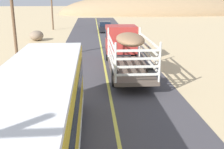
{
  "coord_description": "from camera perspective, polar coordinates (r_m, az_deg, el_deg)",
  "views": [
    {
      "loc": [
        -0.93,
        -3.88,
        5.5
      ],
      "look_at": [
        0.0,
        8.86,
        1.68
      ],
      "focal_mm": 43.86,
      "sensor_mm": 36.0,
      "label": 1
    }
  ],
  "objects": [
    {
      "name": "livestock_truck",
      "position": [
        20.83,
        2.52,
        6.37
      ],
      "size": [
        2.53,
        9.7,
        3.02
      ],
      "color": "#B2332D",
      "rests_on": "road_surface"
    },
    {
      "name": "car_far",
      "position": [
        41.07,
        -1.49,
        9.92
      ],
      "size": [
        1.8,
        4.4,
        1.46
      ],
      "color": "black",
      "rests_on": "road_surface"
    },
    {
      "name": "distant_hill",
      "position": [
        77.43,
        10.61,
        12.3
      ],
      "size": [
        56.29,
        18.31,
        11.36
      ],
      "primitive_type": "ellipsoid",
      "color": "#997C5A",
      "rests_on": "ground"
    },
    {
      "name": "power_pole_far",
      "position": [
        43.77,
        -12.5,
        14.59
      ],
      "size": [
        2.2,
        0.24,
        7.85
      ],
      "color": "brown",
      "rests_on": "ground"
    },
    {
      "name": "bus",
      "position": [
        9.07,
        -15.12,
        -8.44
      ],
      "size": [
        2.54,
        10.0,
        3.21
      ],
      "color": "gold",
      "rests_on": "road_surface"
    },
    {
      "name": "boulder_mid_field",
      "position": [
        34.24,
        -15.44,
        7.82
      ],
      "size": [
        1.6,
        1.93,
        1.19
      ],
      "primitive_type": "ellipsoid",
      "color": "#84705B",
      "rests_on": "ground"
    },
    {
      "name": "power_pole_mid",
      "position": [
        22.69,
        -20.03,
        12.25
      ],
      "size": [
        2.2,
        0.24,
        7.72
      ],
      "color": "brown",
      "rests_on": "ground"
    }
  ]
}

